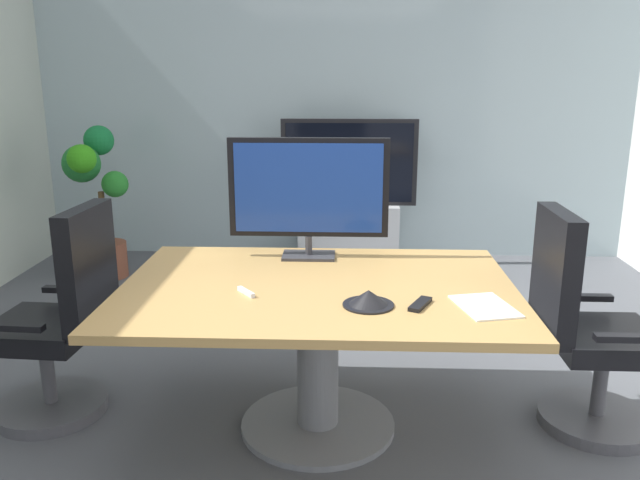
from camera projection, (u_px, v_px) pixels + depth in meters
name	position (u px, v px, depth m)	size (l,w,h in m)	color
ground_plane	(319.00, 425.00, 3.19)	(7.33, 7.33, 0.00)	#515459
wall_back_glass_partition	(334.00, 97.00, 5.87)	(5.51, 0.10, 2.97)	#9EB2B7
conference_table	(318.00, 321.00, 3.04)	(1.84, 1.27, 0.75)	#B2894C
office_chair_left	(61.00, 331.00, 3.20)	(0.61, 0.59, 1.09)	#4C4C51
office_chair_right	(585.00, 340.00, 3.09)	(0.60, 0.57, 1.09)	#4C4C51
tv_monitor	(309.00, 191.00, 3.35)	(0.84, 0.18, 0.64)	#333338
wall_display_unit	(348.00, 216.00, 5.79)	(1.20, 0.36, 1.31)	#B7BABC
potted_plant	(96.00, 195.00, 5.33)	(0.54, 0.63, 1.27)	brown
conference_phone	(368.00, 299.00, 2.71)	(0.22, 0.22, 0.07)	black
remote_control	(420.00, 304.00, 2.72)	(0.05, 0.17, 0.02)	black
whiteboard_marker	(246.00, 292.00, 2.86)	(0.13, 0.02, 0.02)	silver
paper_notepad	(485.00, 306.00, 2.70)	(0.21, 0.30, 0.01)	white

